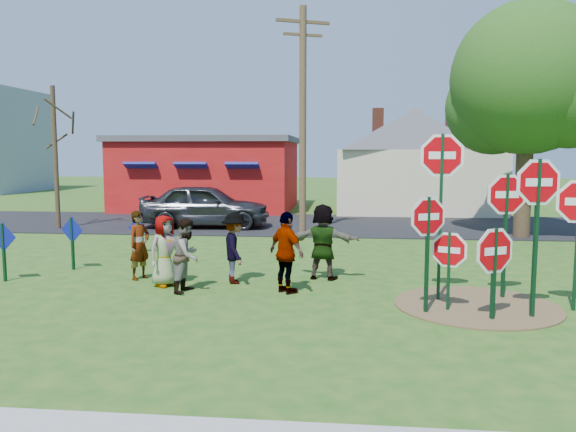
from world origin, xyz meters
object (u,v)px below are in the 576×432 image
object	(u,v)px
stop_sign_a	(449,255)
leafy_tree	(532,86)
stop_sign_b	(442,173)
stop_sign_d	(506,205)
person_a	(165,251)
stop_sign_c	(537,201)
utility_pole	(303,117)
suv	(205,206)
person_b	(139,245)

from	to	relation	value
stop_sign_a	leafy_tree	size ratio (longest dim) A/B	0.20
stop_sign_b	stop_sign_d	distance (m)	1.54
stop_sign_a	person_a	xyz separation A→B (m)	(-6.03, 1.46, -0.28)
stop_sign_c	leafy_tree	bearing A→B (deg)	61.06
stop_sign_a	utility_pole	distance (m)	11.09
person_a	suv	size ratio (longest dim) A/B	0.31
utility_pole	leafy_tree	xyz separation A→B (m)	(8.00, -0.06, 0.98)
utility_pole	leafy_tree	distance (m)	8.06
leafy_tree	stop_sign_d	bearing A→B (deg)	-109.58
person_a	leafy_tree	world-z (taller)	leafy_tree
stop_sign_a	stop_sign_b	xyz separation A→B (m)	(-0.06, 0.78, 1.52)
stop_sign_b	utility_pole	bearing A→B (deg)	117.19
stop_sign_d	person_b	size ratio (longest dim) A/B	1.66
utility_pole	suv	bearing A→B (deg)	160.88
leafy_tree	person_a	bearing A→B (deg)	-141.07
utility_pole	leafy_tree	world-z (taller)	leafy_tree
stop_sign_b	utility_pole	world-z (taller)	utility_pole
stop_sign_b	person_a	xyz separation A→B (m)	(-5.97, 0.67, -1.79)
stop_sign_b	person_b	xyz separation A→B (m)	(-6.80, 1.30, -1.78)
stop_sign_b	stop_sign_c	world-z (taller)	stop_sign_b
stop_sign_d	suv	size ratio (longest dim) A/B	0.53
stop_sign_d	stop_sign_c	bearing A→B (deg)	-95.38
leafy_tree	stop_sign_b	bearing A→B (deg)	-116.24
stop_sign_b	stop_sign_a	bearing A→B (deg)	-79.58
stop_sign_a	stop_sign_d	world-z (taller)	stop_sign_d
stop_sign_b	leafy_tree	distance (m)	10.55
stop_sign_c	person_b	world-z (taller)	stop_sign_c
stop_sign_a	suv	world-z (taller)	suv
suv	utility_pole	bearing A→B (deg)	-112.74
stop_sign_d	leafy_tree	bearing A→B (deg)	58.73
stop_sign_a	leafy_tree	xyz separation A→B (m)	(4.45, 9.92, 4.24)
stop_sign_c	person_b	xyz separation A→B (m)	(-8.32, 2.38, -1.33)
stop_sign_a	suv	size ratio (longest dim) A/B	0.32
stop_sign_a	stop_sign_d	size ratio (longest dim) A/B	0.60
suv	utility_pole	size ratio (longest dim) A/B	0.62
person_a	leafy_tree	bearing A→B (deg)	-13.95
stop_sign_c	person_a	bearing A→B (deg)	154.18
leafy_tree	utility_pole	bearing A→B (deg)	179.55
stop_sign_c	suv	world-z (taller)	stop_sign_c
stop_sign_c	utility_pole	bearing A→B (deg)	103.36
stop_sign_b	person_b	bearing A→B (deg)	175.59
suv	stop_sign_b	bearing A→B (deg)	-148.15
suv	person_a	bearing A→B (deg)	-174.56
stop_sign_a	person_a	distance (m)	6.21
stop_sign_a	utility_pole	world-z (taller)	utility_pole
stop_sign_c	leafy_tree	size ratio (longest dim) A/B	0.37
suv	stop_sign_a	bearing A→B (deg)	-149.87
stop_sign_c	suv	bearing A→B (deg)	115.18
stop_sign_b	stop_sign_c	size ratio (longest dim) A/B	1.16
stop_sign_c	stop_sign_a	bearing A→B (deg)	155.93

